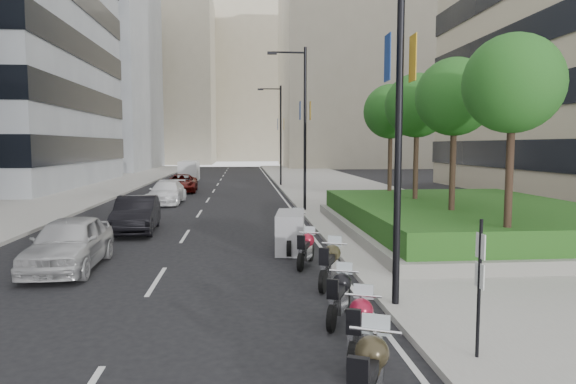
{
  "coord_description": "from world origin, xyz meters",
  "views": [
    {
      "loc": [
        0.88,
        -10.06,
        3.71
      ],
      "look_at": [
        2.54,
        8.65,
        2.0
      ],
      "focal_mm": 32.0,
      "sensor_mm": 36.0,
      "label": 1
    }
  ],
  "objects": [
    {
      "name": "tree_3",
      "position": [
        8.5,
        16.0,
        5.42
      ],
      "size": [
        2.8,
        2.8,
        6.3
      ],
      "color": "#332319",
      "rests_on": "planter"
    },
    {
      "name": "building_cream_centre",
      "position": [
        2.0,
        120.0,
        19.0
      ],
      "size": [
        30.0,
        24.0,
        38.0
      ],
      "primitive_type": "cube",
      "color": "#B7AD93",
      "rests_on": "ground"
    },
    {
      "name": "sidewalk_right",
      "position": [
        9.0,
        30.0,
        0.07
      ],
      "size": [
        10.0,
        100.0,
        0.15
      ],
      "primitive_type": "cube",
      "color": "#9E9B93",
      "rests_on": "ground"
    },
    {
      "name": "car_a",
      "position": [
        -4.33,
        5.65,
        0.79
      ],
      "size": [
        1.97,
        4.68,
        1.58
      ],
      "primitive_type": "imported",
      "rotation": [
        0.0,
        0.0,
        0.02
      ],
      "color": "#B9B8BB",
      "rests_on": "ground"
    },
    {
      "name": "motorcycle_5",
      "position": [
        2.52,
        7.52,
        0.7
      ],
      "size": [
        1.22,
        2.42,
        1.39
      ],
      "rotation": [
        0.0,
        0.0,
        1.44
      ],
      "color": "black",
      "rests_on": "ground"
    },
    {
      "name": "hedge",
      "position": [
        10.0,
        10.0,
        0.95
      ],
      "size": [
        9.4,
        13.4,
        0.8
      ],
      "primitive_type": "cube",
      "color": "#164F19",
      "rests_on": "planter"
    },
    {
      "name": "parking_sign",
      "position": [
        4.8,
        -2.0,
        1.46
      ],
      "size": [
        0.06,
        0.32,
        2.5
      ],
      "color": "black",
      "rests_on": "ground"
    },
    {
      "name": "delivery_van",
      "position": [
        -4.75,
        44.49,
        0.96
      ],
      "size": [
        1.92,
        4.92,
        2.06
      ],
      "rotation": [
        0.0,
        0.0,
        0.01
      ],
      "color": "silver",
      "rests_on": "ground"
    },
    {
      "name": "motorcycle_4",
      "position": [
        2.81,
        5.43,
        0.52
      ],
      "size": [
        0.87,
        1.89,
        0.98
      ],
      "rotation": [
        0.0,
        0.0,
        1.22
      ],
      "color": "black",
      "rests_on": "ground"
    },
    {
      "name": "lamp_post_2",
      "position": [
        4.14,
        36.0,
        5.07
      ],
      "size": [
        2.34,
        0.45,
        9.0
      ],
      "color": "black",
      "rests_on": "ground"
    },
    {
      "name": "tree_1",
      "position": [
        8.5,
        8.0,
        5.42
      ],
      "size": [
        2.8,
        2.8,
        6.3
      ],
      "color": "#332319",
      "rests_on": "planter"
    },
    {
      "name": "tree_0",
      "position": [
        8.5,
        4.0,
        5.42
      ],
      "size": [
        2.8,
        2.8,
        6.3
      ],
      "color": "#332319",
      "rests_on": "planter"
    },
    {
      "name": "car_c",
      "position": [
        -3.96,
        22.99,
        0.72
      ],
      "size": [
        2.17,
        5.02,
        1.44
      ],
      "primitive_type": "imported",
      "rotation": [
        0.0,
        0.0,
        -0.03
      ],
      "color": "white",
      "rests_on": "ground"
    },
    {
      "name": "lane_edge",
      "position": [
        3.7,
        30.0,
        0.01
      ],
      "size": [
        0.12,
        100.0,
        0.01
      ],
      "primitive_type": "cube",
      "color": "silver",
      "rests_on": "ground"
    },
    {
      "name": "building_cream_left",
      "position": [
        -18.0,
        100.0,
        17.0
      ],
      "size": [
        26.0,
        24.0,
        34.0
      ],
      "primitive_type": "cube",
      "color": "#B7AD93",
      "rests_on": "ground"
    },
    {
      "name": "car_b",
      "position": [
        -3.68,
        12.26,
        0.76
      ],
      "size": [
        1.92,
        4.73,
        1.53
      ],
      "primitive_type": "imported",
      "rotation": [
        0.0,
        0.0,
        0.07
      ],
      "color": "black",
      "rests_on": "ground"
    },
    {
      "name": "building_grey_far",
      "position": [
        -24.0,
        70.0,
        15.0
      ],
      "size": [
        22.0,
        26.0,
        30.0
      ],
      "primitive_type": "cube",
      "color": "gray",
      "rests_on": "ground"
    },
    {
      "name": "sidewalk_left",
      "position": [
        -12.0,
        30.0,
        0.07
      ],
      "size": [
        8.0,
        100.0,
        0.15
      ],
      "primitive_type": "cube",
      "color": "#9E9B93",
      "rests_on": "ground"
    },
    {
      "name": "ground",
      "position": [
        0.0,
        0.0,
        0.0
      ],
      "size": [
        160.0,
        160.0,
        0.0
      ],
      "primitive_type": "plane",
      "color": "black",
      "rests_on": "ground"
    },
    {
      "name": "motorcycle_6",
      "position": [
        2.9,
        9.74,
        0.55
      ],
      "size": [
        0.87,
        2.01,
        1.03
      ],
      "rotation": [
        0.0,
        0.0,
        1.26
      ],
      "color": "black",
      "rests_on": "ground"
    },
    {
      "name": "building_cream_right",
      "position": [
        22.0,
        80.0,
        18.0
      ],
      "size": [
        28.0,
        24.0,
        36.0
      ],
      "primitive_type": "cube",
      "color": "#B7AD93",
      "rests_on": "ground"
    },
    {
      "name": "motorcycle_2",
      "position": [
        2.91,
        0.45,
        0.52
      ],
      "size": [
        0.93,
        1.84,
        0.97
      ],
      "rotation": [
        0.0,
        0.0,
        1.17
      ],
      "color": "black",
      "rests_on": "ground"
    },
    {
      "name": "car_d",
      "position": [
        -3.98,
        31.18,
        0.7
      ],
      "size": [
        2.55,
        5.16,
        1.41
      ],
      "primitive_type": "imported",
      "rotation": [
        0.0,
        0.0,
        0.04
      ],
      "color": "#5F0E0B",
      "rests_on": "ground"
    },
    {
      "name": "tree_2",
      "position": [
        8.5,
        12.0,
        5.42
      ],
      "size": [
        2.8,
        2.8,
        6.3
      ],
      "color": "#332319",
      "rests_on": "planter"
    },
    {
      "name": "lamp_post_1",
      "position": [
        4.14,
        18.0,
        5.07
      ],
      "size": [
        2.34,
        0.45,
        9.0
      ],
      "color": "black",
      "rests_on": "ground"
    },
    {
      "name": "planter",
      "position": [
        10.0,
        10.0,
        0.35
      ],
      "size": [
        10.0,
        14.0,
        0.4
      ],
      "primitive_type": "cube",
      "color": "gray",
      "rests_on": "sidewalk_right"
    },
    {
      "name": "motorcycle_1",
      "position": [
        2.89,
        -1.51,
        0.54
      ],
      "size": [
        0.91,
        1.92,
        1.0
      ],
      "rotation": [
        0.0,
        0.0,
        1.21
      ],
      "color": "black",
      "rests_on": "ground"
    },
    {
      "name": "motorcycle_3",
      "position": [
        3.18,
        3.18,
        0.56
      ],
      "size": [
        1.0,
        1.99,
        1.05
      ],
      "rotation": [
        0.0,
        0.0,
        1.17
      ],
      "color": "black",
      "rests_on": "ground"
    },
    {
      "name": "lamp_post_0",
      "position": [
        4.14,
        1.0,
        5.07
      ],
      "size": [
        2.34,
        0.45,
        9.0
      ],
      "color": "black",
      "rests_on": "ground"
    },
    {
      "name": "motorcycle_0",
      "position": [
        2.54,
        -3.57,
        0.59
      ],
      "size": [
        1.08,
        2.09,
        1.11
      ],
      "rotation": [
        0.0,
        0.0,
        1.16
      ],
      "color": "black",
      "rests_on": "ground"
    },
    {
      "name": "lane_centre",
      "position": [
        -1.5,
        30.0,
        0.01
      ],
      "size": [
        0.12,
        100.0,
        0.01
      ],
      "primitive_type": "cube",
      "color": "silver",
      "rests_on": "ground"
    }
  ]
}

